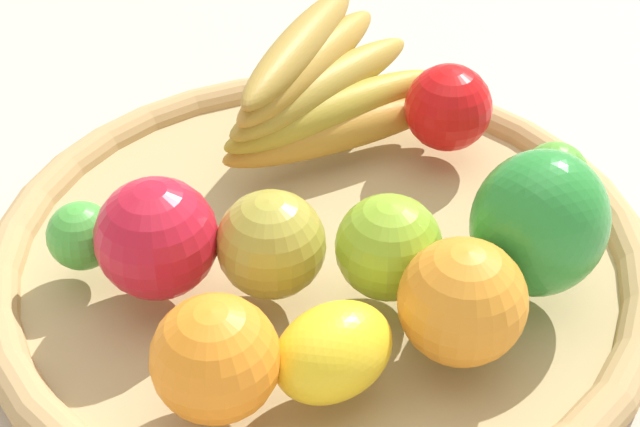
% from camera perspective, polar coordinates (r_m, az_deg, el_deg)
% --- Properties ---
extents(ground_plane, '(2.40, 2.40, 0.00)m').
position_cam_1_polar(ground_plane, '(0.68, 0.00, -3.95)').
color(ground_plane, '#C0B3A2').
rests_on(ground_plane, ground).
extents(basket, '(0.46, 0.46, 0.04)m').
position_cam_1_polar(basket, '(0.67, 0.00, -2.70)').
color(basket, tan).
rests_on(basket, ground_plane).
extents(orange_1, '(0.09, 0.09, 0.07)m').
position_cam_1_polar(orange_1, '(0.53, -6.19, -8.51)').
color(orange_1, orange).
rests_on(orange_1, basket).
extents(apple_1, '(0.07, 0.07, 0.07)m').
position_cam_1_polar(apple_1, '(0.73, 7.58, 6.22)').
color(apple_1, red).
rests_on(apple_1, basket).
extents(apple_2, '(0.09, 0.09, 0.07)m').
position_cam_1_polar(apple_2, '(0.59, 4.08, -1.99)').
color(apple_2, '#88B72C').
rests_on(apple_2, basket).
extents(apple_3, '(0.10, 0.10, 0.08)m').
position_cam_1_polar(apple_3, '(0.60, -9.61, -1.44)').
color(apple_3, red).
rests_on(apple_3, basket).
extents(banana_bunch, '(0.19, 0.14, 0.09)m').
position_cam_1_polar(banana_bunch, '(0.73, 0.07, 7.43)').
color(banana_bunch, '#BB8430').
rests_on(banana_bunch, basket).
extents(lemon_0, '(0.08, 0.06, 0.05)m').
position_cam_1_polar(lemon_0, '(0.54, 0.78, -8.17)').
color(lemon_0, yellow).
rests_on(lemon_0, basket).
extents(lime_1, '(0.05, 0.05, 0.05)m').
position_cam_1_polar(lime_1, '(0.69, 13.67, 2.24)').
color(lime_1, '#53A232').
rests_on(lime_1, basket).
extents(bell_pepper, '(0.11, 0.11, 0.10)m').
position_cam_1_polar(bell_pepper, '(0.60, 12.81, -0.60)').
color(bell_pepper, '#2A8C36').
rests_on(bell_pepper, basket).
extents(orange_0, '(0.10, 0.10, 0.08)m').
position_cam_1_polar(orange_0, '(0.56, 8.40, -5.18)').
color(orange_0, orange).
rests_on(orange_0, basket).
extents(apple_0, '(0.08, 0.08, 0.07)m').
position_cam_1_polar(apple_0, '(0.59, -2.90, -1.82)').
color(apple_0, '#A79C37').
rests_on(apple_0, basket).
extents(lime_0, '(0.06, 0.06, 0.04)m').
position_cam_1_polar(lime_0, '(0.64, -13.89, -1.28)').
color(lime_0, green).
rests_on(lime_0, basket).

